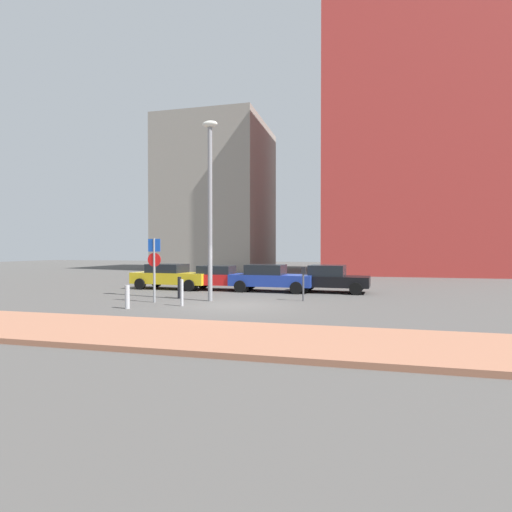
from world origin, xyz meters
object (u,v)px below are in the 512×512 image
(parked_car_black, at_px, (330,278))
(street_lamp, at_px, (210,197))
(parking_sign_post, at_px, (154,262))
(traffic_bollard_near, at_px, (179,287))
(parking_meter, at_px, (303,279))
(parked_car_blue, at_px, (270,278))
(traffic_bollard_far, at_px, (127,297))
(parked_car_yellow, at_px, (171,276))
(traffic_bollard_mid, at_px, (182,293))
(parked_car_red, at_px, (221,277))

(parked_car_black, xyz_separation_m, street_lamp, (-4.91, -5.01, 3.88))
(parking_sign_post, distance_m, traffic_bollard_near, 2.19)
(street_lamp, bearing_deg, parking_meter, 14.68)
(parked_car_blue, height_order, traffic_bollard_far, parked_car_blue)
(parked_car_blue, xyz_separation_m, street_lamp, (-1.72, -4.65, 3.87))
(parked_car_black, height_order, traffic_bollard_near, parked_car_black)
(traffic_bollard_far, bearing_deg, street_lamp, 52.94)
(traffic_bollard_far, bearing_deg, parking_sign_post, 86.97)
(parked_car_black, bearing_deg, parking_sign_post, -139.39)
(traffic_bollard_near, bearing_deg, traffic_bollard_far, -97.07)
(parked_car_yellow, distance_m, street_lamp, 7.36)
(parking_meter, height_order, street_lamp, street_lamp)
(parked_car_blue, bearing_deg, traffic_bollard_far, -117.52)
(traffic_bollard_mid, bearing_deg, parked_car_black, 51.45)
(parked_car_red, xyz_separation_m, parked_car_blue, (2.88, -0.13, 0.04))
(parked_car_blue, bearing_deg, parking_meter, -57.57)
(parking_meter, distance_m, traffic_bollard_mid, 5.38)
(parked_car_black, bearing_deg, parked_car_red, -177.79)
(parking_sign_post, xyz_separation_m, traffic_bollard_far, (-0.10, -1.95, -1.29))
(parked_car_black, xyz_separation_m, traffic_bollard_mid, (-5.44, -6.83, -0.21))
(parked_car_red, height_order, traffic_bollard_near, parked_car_red)
(parking_meter, bearing_deg, parking_sign_post, -161.18)
(street_lamp, xyz_separation_m, traffic_bollard_far, (-2.27, -3.01, -4.17))
(parking_meter, height_order, traffic_bollard_mid, parking_meter)
(parked_car_yellow, bearing_deg, parked_car_red, 2.31)
(parked_car_blue, relative_size, traffic_bollard_near, 4.54)
(parked_car_yellow, relative_size, traffic_bollard_near, 4.71)
(parked_car_yellow, relative_size, parking_sign_post, 1.69)
(parked_car_red, xyz_separation_m, parking_meter, (5.17, -3.73, 0.25))
(parked_car_red, xyz_separation_m, traffic_bollard_far, (-1.11, -7.78, -0.26))
(street_lamp, bearing_deg, traffic_bollard_mid, -106.27)
(parked_car_yellow, height_order, traffic_bollard_far, parked_car_yellow)
(parked_car_blue, height_order, street_lamp, street_lamp)
(parked_car_yellow, height_order, parked_car_blue, parked_car_blue)
(parked_car_blue, height_order, parked_car_black, parked_car_blue)
(parked_car_yellow, xyz_separation_m, traffic_bollard_mid, (3.65, -6.47, -0.21))
(parked_car_red, height_order, parked_car_blue, parked_car_blue)
(parking_sign_post, height_order, traffic_bollard_far, parking_sign_post)
(parking_meter, bearing_deg, parked_car_red, 144.22)
(street_lamp, bearing_deg, traffic_bollard_far, -127.06)
(parked_car_black, distance_m, traffic_bollard_near, 7.98)
(traffic_bollard_near, xyz_separation_m, traffic_bollard_mid, (1.28, -2.52, 0.04))
(parking_sign_post, bearing_deg, traffic_bollard_far, -93.03)
(parked_car_black, relative_size, parking_meter, 2.72)
(parked_car_red, relative_size, parking_sign_post, 1.55)
(parked_car_red, bearing_deg, parking_sign_post, -99.75)
(parked_car_red, relative_size, parked_car_black, 1.05)
(parked_car_red, distance_m, traffic_bollard_mid, 6.62)
(parked_car_black, distance_m, parking_sign_post, 9.37)
(street_lamp, xyz_separation_m, traffic_bollard_near, (-1.81, 0.70, -4.13))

